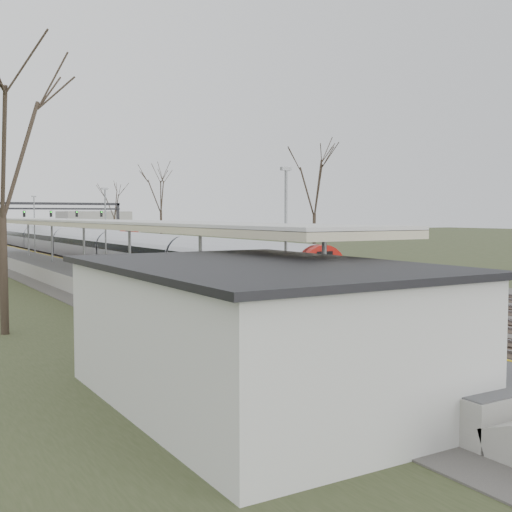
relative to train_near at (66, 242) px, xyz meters
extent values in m
cube|color=#474442|center=(2.50, -8.54, -1.43)|extent=(24.00, 160.00, 0.10)
cube|color=#4C3828|center=(-3.50, -8.54, -1.39)|extent=(2.60, 160.00, 0.06)
cube|color=gray|center=(-4.22, -8.54, -1.32)|extent=(0.07, 160.00, 0.12)
cube|color=gray|center=(-2.78, -8.54, -1.32)|extent=(0.07, 160.00, 0.12)
cube|color=#4C3828|center=(0.00, -8.54, -1.39)|extent=(2.60, 160.00, 0.06)
cube|color=gray|center=(-0.72, -8.54, -1.32)|extent=(0.07, 160.00, 0.12)
cube|color=gray|center=(0.72, -8.54, -1.32)|extent=(0.07, 160.00, 0.12)
cube|color=#4C3828|center=(3.50, -8.54, -1.39)|extent=(2.60, 160.00, 0.06)
cube|color=gray|center=(2.78, -8.54, -1.32)|extent=(0.07, 160.00, 0.12)
cube|color=gray|center=(4.22, -8.54, -1.32)|extent=(0.07, 160.00, 0.12)
cube|color=#4C3828|center=(7.00, -8.54, -1.39)|extent=(2.60, 160.00, 0.06)
cube|color=gray|center=(6.28, -8.54, -1.32)|extent=(0.07, 160.00, 0.12)
cube|color=gray|center=(7.72, -8.54, -1.32)|extent=(0.07, 160.00, 0.12)
cube|color=#4C3828|center=(10.50, -8.54, -1.39)|extent=(2.60, 160.00, 0.06)
cube|color=gray|center=(9.78, -8.54, -1.32)|extent=(0.07, 160.00, 0.12)
cube|color=gray|center=(11.22, -8.54, -1.32)|extent=(0.07, 160.00, 0.12)
cube|color=#9E9B93|center=(-6.55, -26.04, -0.98)|extent=(3.50, 69.00, 1.00)
cylinder|color=slate|center=(-6.55, -53.54, 1.02)|extent=(0.14, 0.14, 3.00)
cylinder|color=slate|center=(-6.55, -45.54, 1.02)|extent=(0.14, 0.14, 3.00)
cylinder|color=slate|center=(-6.55, -37.54, 1.02)|extent=(0.14, 0.14, 3.00)
cylinder|color=slate|center=(-6.55, -29.54, 1.02)|extent=(0.14, 0.14, 3.00)
cylinder|color=slate|center=(-6.55, -21.54, 1.02)|extent=(0.14, 0.14, 3.00)
cylinder|color=slate|center=(-6.55, -13.54, 1.02)|extent=(0.14, 0.14, 3.00)
cube|color=silver|center=(-6.55, -30.54, 2.57)|extent=(4.10, 50.00, 0.12)
cube|color=beige|center=(-6.55, -30.54, 2.40)|extent=(4.10, 50.00, 0.25)
cube|color=silver|center=(-10.00, -55.54, 0.12)|extent=(6.00, 9.00, 3.20)
cube|color=black|center=(13.00, 21.46, 1.52)|extent=(0.35, 0.35, 6.00)
cube|color=black|center=(2.75, 21.46, 4.42)|extent=(21.00, 0.35, 0.35)
cube|color=black|center=(2.75, 21.46, 3.72)|extent=(21.00, 0.25, 0.25)
cube|color=black|center=(0.00, 21.26, 3.02)|extent=(0.32, 0.22, 0.85)
sphere|color=#0CFF19|center=(0.00, 21.12, 3.27)|extent=(0.16, 0.16, 0.16)
cube|color=black|center=(3.50, 21.26, 3.02)|extent=(0.32, 0.22, 0.85)
sphere|color=#0CFF19|center=(3.50, 21.12, 3.27)|extent=(0.16, 0.16, 0.16)
cube|color=black|center=(7.00, 21.26, 3.02)|extent=(0.32, 0.22, 0.85)
sphere|color=#0CFF19|center=(7.00, 21.12, 3.27)|extent=(0.16, 0.16, 0.16)
cube|color=black|center=(10.50, 21.26, 3.02)|extent=(0.32, 0.22, 0.85)
sphere|color=#0CFF19|center=(10.50, 21.12, 3.27)|extent=(0.16, 0.16, 0.16)
cylinder|color=#2D231C|center=(-13.50, -43.54, 0.77)|extent=(0.30, 0.30, 4.50)
cylinder|color=#2D231C|center=(16.50, -21.54, 0.77)|extent=(0.30, 0.30, 4.50)
cube|color=#A6A9B0|center=(0.00, 0.24, -0.38)|extent=(2.55, 90.00, 1.60)
cylinder|color=#A6A9B0|center=(0.00, 0.24, 0.27)|extent=(2.60, 89.70, 2.60)
cube|color=black|center=(0.00, 0.24, 0.37)|extent=(2.62, 89.40, 0.55)
cube|color=#AC1109|center=(0.00, -44.66, -0.43)|extent=(2.55, 0.50, 1.50)
cylinder|color=#AC1109|center=(0.00, -44.61, 0.27)|extent=(2.60, 0.60, 2.60)
cube|color=black|center=(0.00, -44.88, 0.57)|extent=(1.70, 0.12, 0.70)
sphere|color=white|center=(-0.85, -44.86, -0.53)|extent=(0.22, 0.22, 0.22)
sphere|color=white|center=(0.85, -44.86, -0.53)|extent=(0.22, 0.22, 0.22)
cube|color=black|center=(0.00, 0.24, -1.30)|extent=(1.80, 89.00, 0.35)
cube|color=#A6A9B0|center=(7.00, 30.21, -0.38)|extent=(2.55, 60.00, 1.60)
cylinder|color=#A6A9B0|center=(7.00, 30.21, 0.27)|extent=(2.60, 59.70, 2.60)
cube|color=black|center=(7.00, 30.21, 0.37)|extent=(2.62, 59.40, 0.55)
cube|color=#AC1109|center=(7.00, 0.31, -0.43)|extent=(2.55, 0.50, 1.50)
cylinder|color=#AC1109|center=(7.00, 0.36, 0.27)|extent=(2.60, 0.60, 2.60)
cube|color=black|center=(7.00, 0.09, 0.57)|extent=(1.70, 0.12, 0.70)
sphere|color=white|center=(6.15, 0.11, -0.53)|extent=(0.22, 0.22, 0.22)
sphere|color=white|center=(7.85, 0.11, -0.53)|extent=(0.22, 0.22, 0.22)
cube|color=black|center=(7.00, 30.21, -1.30)|extent=(1.80, 59.00, 0.35)
imported|color=navy|center=(-6.88, -53.36, 0.45)|extent=(0.49, 0.71, 1.85)
camera|label=1|loc=(-17.56, -68.11, 2.95)|focal=45.00mm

